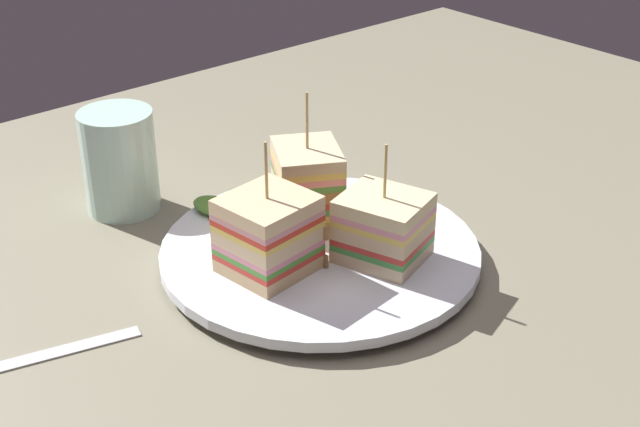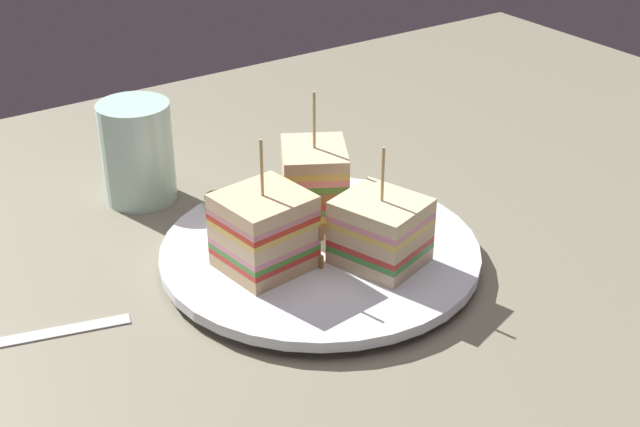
% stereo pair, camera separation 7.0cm
% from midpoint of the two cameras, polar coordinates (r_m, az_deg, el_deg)
% --- Properties ---
extents(ground_plane, '(1.28, 0.90, 0.02)m').
position_cam_midpoint_polar(ground_plane, '(0.72, 2.76, -3.88)').
color(ground_plane, gray).
extents(plate, '(0.26, 0.26, 0.02)m').
position_cam_midpoint_polar(plate, '(0.71, 2.79, -2.63)').
color(plate, white).
rests_on(plate, ground_plane).
extents(sandwich_wedge_0, '(0.08, 0.08, 0.11)m').
position_cam_midpoint_polar(sandwich_wedge_0, '(0.74, 2.33, 1.91)').
color(sandwich_wedge_0, beige).
rests_on(sandwich_wedge_0, plate).
extents(sandwich_wedge_1, '(0.07, 0.07, 0.11)m').
position_cam_midpoint_polar(sandwich_wedge_1, '(0.67, -0.58, -1.26)').
color(sandwich_wedge_1, '#D8B27D').
rests_on(sandwich_wedge_1, plate).
extents(sandwich_wedge_2, '(0.07, 0.08, 0.10)m').
position_cam_midpoint_polar(sandwich_wedge_2, '(0.68, 6.79, -1.22)').
color(sandwich_wedge_2, beige).
rests_on(sandwich_wedge_2, plate).
extents(salad_garnish, '(0.06, 0.08, 0.01)m').
position_cam_midpoint_polar(salad_garnish, '(0.76, -2.55, 0.62)').
color(salad_garnish, '#60A03F').
rests_on(salad_garnish, plate).
extents(drinking_glass, '(0.06, 0.06, 0.09)m').
position_cam_midpoint_polar(drinking_glass, '(0.81, -9.18, 3.42)').
color(drinking_glass, silver).
rests_on(drinking_glass, ground_plane).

